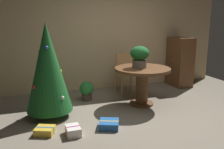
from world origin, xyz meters
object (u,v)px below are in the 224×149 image
round_dining_table (142,78)px  gift_box_cream (73,131)px  holiday_tree (48,68)px  flower_vase (140,56)px  wooden_chair_far (126,71)px  gift_box_gold (45,131)px  gift_box_blue (109,124)px  potted_plant (87,90)px  wooden_cabinet (180,62)px

round_dining_table → gift_box_cream: round_dining_table is taller
round_dining_table → holiday_tree: size_ratio=0.67×
flower_vase → holiday_tree: 1.77m
wooden_chair_far → gift_box_gold: size_ratio=2.64×
wooden_chair_far → gift_box_blue: size_ratio=2.32×
gift_box_gold → gift_box_blue: gift_box_blue is taller
flower_vase → holiday_tree: (-1.77, -0.09, -0.11)m
holiday_tree → flower_vase: bearing=2.9°
gift_box_gold → holiday_tree: bearing=78.5°
flower_vase → gift_box_gold: flower_vase is taller
wooden_chair_far → gift_box_cream: 2.42m
wooden_chair_far → potted_plant: wooden_chair_far is taller
gift_box_cream → gift_box_blue: 0.59m
gift_box_gold → wooden_cabinet: 4.00m
holiday_tree → gift_box_blue: size_ratio=4.17×
gift_box_gold → potted_plant: bearing=54.8°
round_dining_table → gift_box_cream: 1.87m
flower_vase → round_dining_table: bearing=-29.6°
gift_box_cream → wooden_cabinet: (3.14, 1.94, 0.56)m
gift_box_blue → wooden_cabinet: wooden_cabinet is taller
potted_plant → gift_box_cream: bearing=-110.0°
wooden_chair_far → holiday_tree: size_ratio=0.56×
round_dining_table → gift_box_blue: bearing=-139.4°
wooden_chair_far → gift_box_cream: bearing=-131.2°
wooden_chair_far → potted_plant: (-1.00, -0.26, -0.31)m
potted_plant → flower_vase: bearing=-32.1°
gift_box_blue → potted_plant: (-0.03, 1.46, 0.17)m
wooden_chair_far → gift_box_blue: wooden_chair_far is taller
flower_vase → gift_box_cream: bearing=-148.2°
flower_vase → potted_plant: (-0.95, 0.60, -0.78)m
gift_box_blue → wooden_cabinet: 3.22m
potted_plant → round_dining_table: bearing=-32.0°
holiday_tree → potted_plant: 1.26m
round_dining_table → gift_box_gold: 2.16m
gift_box_blue → wooden_cabinet: size_ratio=0.32×
gift_box_cream → potted_plant: potted_plant is taller
gift_box_blue → wooden_cabinet: (2.55, 1.88, 0.57)m
wooden_cabinet → holiday_tree: bearing=-162.1°
flower_vase → gift_box_blue: (-0.92, -0.87, -0.95)m
flower_vase → gift_box_gold: 2.27m
holiday_tree → gift_box_gold: size_ratio=4.75×
round_dining_table → wooden_cabinet: wooden_cabinet is taller
holiday_tree → gift_box_gold: holiday_tree is taller
wooden_chair_far → gift_box_gold: wooden_chair_far is taller
flower_vase → gift_box_cream: 2.00m
wooden_cabinet → gift_box_cream: bearing=-148.2°
gift_box_gold → flower_vase: bearing=21.9°
flower_vase → wooden_cabinet: size_ratio=0.34×
wooden_cabinet → potted_plant: 2.64m
holiday_tree → potted_plant: size_ratio=4.03×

